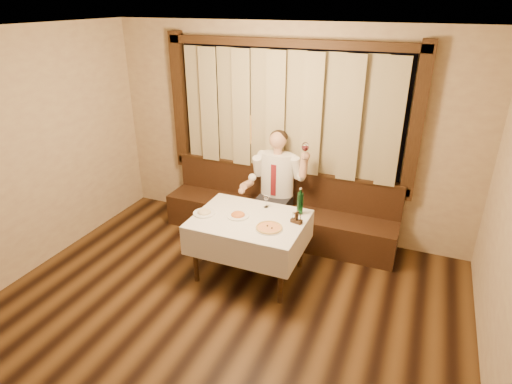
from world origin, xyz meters
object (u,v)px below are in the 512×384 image
at_px(pizza, 269,228).
at_px(cruet_caddy, 297,219).
at_px(pasta_red, 238,213).
at_px(green_bottle, 300,203).
at_px(pasta_cream, 204,211).
at_px(dining_table, 249,226).
at_px(banquette, 279,214).
at_px(seated_man, 276,180).

xyz_separation_m(pizza, cruet_caddy, (0.23, 0.25, 0.03)).
distance_m(pasta_red, green_bottle, 0.73).
distance_m(pasta_red, pasta_cream, 0.40).
height_order(dining_table, cruet_caddy, cruet_caddy).
bearing_deg(green_bottle, pasta_red, -152.92).
bearing_deg(pizza, green_bottle, 66.48).
bearing_deg(banquette, pizza, -75.74).
distance_m(dining_table, green_bottle, 0.64).
height_order(banquette, seated_man, seated_man).
distance_m(pasta_red, cruet_caddy, 0.68).
xyz_separation_m(pasta_red, cruet_caddy, (0.67, 0.11, 0.01)).
relative_size(pasta_red, seated_man, 0.17).
height_order(pasta_cream, cruet_caddy, cruet_caddy).
relative_size(pasta_cream, cruet_caddy, 1.88).
bearing_deg(pizza, pasta_red, 162.35).
bearing_deg(pasta_cream, green_bottle, 22.12).
height_order(banquette, pasta_red, banquette).
relative_size(pasta_cream, green_bottle, 0.79).
height_order(dining_table, pasta_red, pasta_red).
bearing_deg(seated_man, pasta_red, -97.13).
height_order(dining_table, seated_man, seated_man).
bearing_deg(pasta_cream, banquette, 64.71).
bearing_deg(pasta_cream, dining_table, 10.51).
xyz_separation_m(dining_table, green_bottle, (0.50, 0.32, 0.25)).
bearing_deg(dining_table, green_bottle, 32.64).
xyz_separation_m(green_bottle, cruet_caddy, (0.03, -0.22, -0.09)).
xyz_separation_m(green_bottle, seated_man, (-0.52, 0.61, -0.03)).
bearing_deg(cruet_caddy, green_bottle, 110.55).
relative_size(dining_table, green_bottle, 3.87).
bearing_deg(seated_man, green_bottle, -49.52).
bearing_deg(dining_table, pasta_red, -177.19).
relative_size(pasta_red, cruet_caddy, 1.91).
distance_m(cruet_caddy, seated_man, 1.00).
height_order(banquette, green_bottle, green_bottle).
relative_size(pizza, pasta_cream, 1.19).
xyz_separation_m(dining_table, cruet_caddy, (0.53, 0.10, 0.15)).
height_order(dining_table, pizza, pizza).
bearing_deg(pasta_cream, seated_man, 63.76).
relative_size(pasta_red, pasta_cream, 1.01).
height_order(pasta_red, cruet_caddy, cruet_caddy).
distance_m(pizza, cruet_caddy, 0.34).
relative_size(banquette, pasta_red, 12.19).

